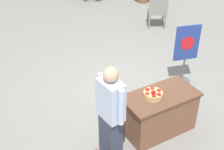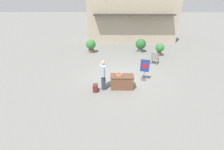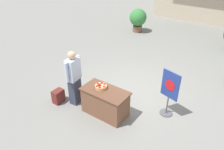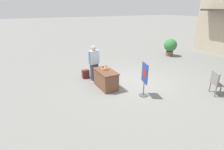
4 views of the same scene
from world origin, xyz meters
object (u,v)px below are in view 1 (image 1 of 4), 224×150
Objects in this scene: apple_basket at (153,94)px; poster_board at (186,53)px; display_table at (159,113)px; patio_chair at (157,10)px; person_visitor at (111,114)px.

poster_board is at bearing 31.46° from apple_basket.
apple_basket reaches higher than display_table.
poster_board is 1.43× the size of patio_chair.
patio_chair reaches higher than display_table.
display_table is at bearing 173.95° from patio_chair.
apple_basket is at bearing 172.24° from patio_chair.
poster_board is at bearing 18.21° from person_visitor.
person_visitor is at bearing 165.57° from patio_chair.
person_visitor is at bearing -50.21° from poster_board.
patio_chair is at bearing 53.50° from display_table.
display_table is 1.78m from poster_board.
poster_board reaches higher than display_table.
patio_chair is (2.73, 3.70, 0.15)m from display_table.
person_visitor is (-0.89, -0.13, 0.03)m from apple_basket.
display_table is 4.60m from patio_chair.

